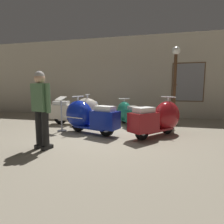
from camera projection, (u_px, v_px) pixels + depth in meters
ground_plane at (104, 136)px, 5.17m from camera, size 60.00×60.00×0.00m
showroom_back_wall at (127, 77)px, 8.68m from camera, size 18.00×0.24×3.69m
scooter_0 at (79, 111)px, 6.71m from camera, size 1.88×0.66×1.13m
scooter_1 at (87, 116)px, 5.47m from camera, size 1.89×1.07×1.11m
scooter_2 at (127, 113)px, 6.75m from camera, size 1.21×1.57×0.96m
scooter_3 at (160, 118)px, 5.17m from camera, size 1.55×1.73×1.11m
lamppost at (175, 84)px, 6.46m from camera, size 0.28×0.28×2.76m
visitor_0 at (41, 105)px, 3.99m from camera, size 0.55×0.36×1.71m
info_stanchion at (61, 117)px, 5.73m from camera, size 0.38×0.33×1.09m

